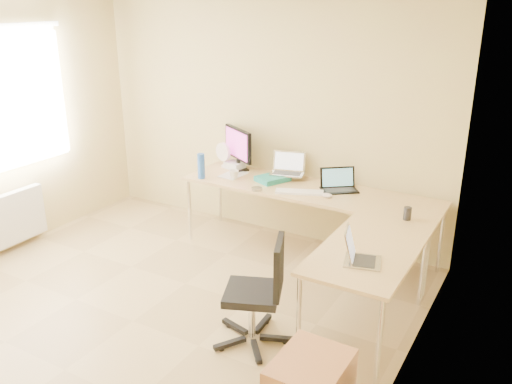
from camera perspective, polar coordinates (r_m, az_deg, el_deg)
The scene contains 21 objects.
floor at distance 4.70m, azimuth -12.98°, elevation -13.25°, with size 4.50×4.50×0.00m, color tan.
wall_back at distance 5.90m, azimuth 0.98°, elevation 7.89°, with size 4.50×4.50×0.00m, color #D2C478.
wall_right at distance 3.13m, azimuth 14.66°, elevation -3.93°, with size 4.50×4.50×0.00m, color #D2C478.
desk_main at distance 5.53m, azimuth 5.48°, elevation -3.22°, with size 2.65×0.70×0.73m, color tan.
desk_return at distance 4.38m, azimuth 11.65°, elevation -10.17°, with size 0.70×1.30×0.73m, color tan.
monitor at distance 5.92m, azimuth -1.91°, elevation 4.61°, with size 0.55×0.18×0.47m, color black.
book_stack at distance 5.60m, azimuth 1.79°, elevation 1.44°, with size 0.24×0.32×0.05m, color #1C786E.
laptop_center at distance 5.63m, azimuth 3.37°, elevation 3.01°, with size 0.35×0.27×0.22m, color silver.
laptop_black at distance 5.34m, azimuth 8.92°, elevation 1.25°, with size 0.35×0.26×0.22m, color black.
keyboard at distance 5.27m, azimuth 4.64°, elevation 0.00°, with size 0.47×0.13×0.02m, color white.
mouse at distance 5.18m, azimuth 7.57°, elevation -0.36°, with size 0.11×0.07×0.04m, color silver.
mug at distance 5.66m, azimuth -2.36°, elevation 1.87°, with size 0.10×0.10×0.09m, color silver.
cd_stack at distance 5.32m, azimuth 0.10°, elevation 0.32°, with size 0.11×0.11×0.03m, color silver.
water_bottle at distance 5.68m, azimuth -5.86°, elevation 2.76°, with size 0.08×0.08×0.27m, color blue.
papers at distance 5.80m, azimuth -2.44°, elevation 1.85°, with size 0.21×0.30×0.01m, color silver.
white_box at distance 6.00m, azimuth -2.28°, elevation 2.84°, with size 0.21×0.15×0.08m, color silver.
desk_fan at distance 6.04m, azimuth -3.31°, elevation 3.87°, with size 0.21×0.21×0.26m, color white.
black_cup at distance 4.79m, azimuth 15.83°, elevation -2.22°, with size 0.07×0.07×0.11m, color black.
laptop_return at distance 3.94m, azimuth 11.37°, elevation -6.04°, with size 0.24×0.31×0.20m, color #A4A4A7.
office_chair at distance 4.10m, azimuth -0.44°, elevation -9.80°, with size 0.53×0.53×0.88m, color black.
radiator at distance 6.19m, azimuth -24.70°, elevation -2.62°, with size 0.09×0.80×0.55m, color white.
Camera 1 is at (2.80, -2.79, 2.53)m, focal length 37.56 mm.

